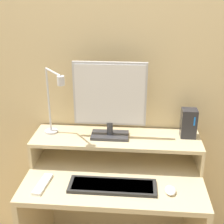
% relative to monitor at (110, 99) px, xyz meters
% --- Properties ---
extents(wall_back, '(6.00, 0.05, 2.50)m').
position_rel_monitor_xyz_m(wall_back, '(0.04, 0.18, 0.11)').
color(wall_back, beige).
rests_on(wall_back, ground_plane).
extents(desk, '(1.01, 0.59, 0.74)m').
position_rel_monitor_xyz_m(desk, '(0.04, -0.15, -0.64)').
color(desk, beige).
rests_on(desk, ground_plane).
extents(monitor_shelf, '(1.01, 0.28, 0.17)m').
position_rel_monitor_xyz_m(monitor_shelf, '(0.04, 0.00, -0.27)').
color(monitor_shelf, beige).
rests_on(monitor_shelf, desk).
extents(monitor, '(0.42, 0.12, 0.46)m').
position_rel_monitor_xyz_m(monitor, '(0.00, 0.00, 0.00)').
color(monitor, '#38383D').
rests_on(monitor, monitor_shelf).
extents(desk_lamp, '(0.18, 0.21, 0.41)m').
position_rel_monitor_xyz_m(desk_lamp, '(-0.32, -0.03, -0.02)').
color(desk_lamp, silver).
rests_on(desk_lamp, monitor_shelf).
extents(router_dock, '(0.09, 0.08, 0.18)m').
position_rel_monitor_xyz_m(router_dock, '(0.47, 0.04, -0.15)').
color(router_dock, '#28282D').
rests_on(router_dock, monitor_shelf).
extents(keyboard, '(0.47, 0.15, 0.02)m').
position_rel_monitor_xyz_m(keyboard, '(0.04, -0.28, -0.40)').
color(keyboard, '#282828').
rests_on(keyboard, desk).
extents(mouse, '(0.06, 0.08, 0.03)m').
position_rel_monitor_xyz_m(mouse, '(0.35, -0.30, -0.39)').
color(mouse, white).
rests_on(mouse, desk).
extents(remote_control, '(0.07, 0.19, 0.02)m').
position_rel_monitor_xyz_m(remote_control, '(-0.34, -0.29, -0.40)').
color(remote_control, white).
rests_on(remote_control, desk).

